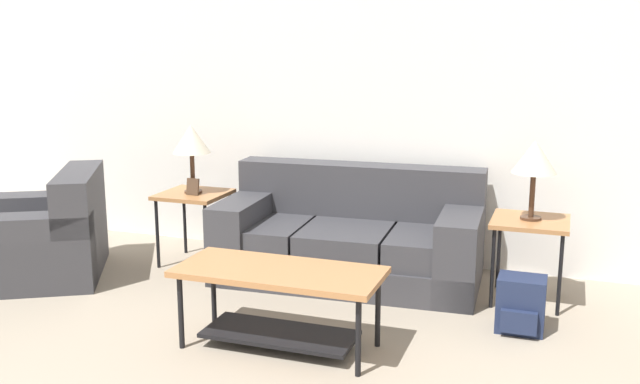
{
  "coord_description": "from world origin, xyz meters",
  "views": [
    {
      "loc": [
        1.45,
        -0.79,
        1.77
      ],
      "look_at": [
        -0.04,
        3.44,
        0.8
      ],
      "focal_mm": 40.0,
      "sensor_mm": 36.0,
      "label": 1
    }
  ],
  "objects": [
    {
      "name": "table_lamp_left",
      "position": [
        -1.32,
        4.06,
        0.99
      ],
      "size": [
        0.3,
        0.3,
        0.54
      ],
      "color": "#472D1E",
      "rests_on": "side_table_left"
    },
    {
      "name": "couch",
      "position": [
        -0.04,
        4.12,
        0.29
      ],
      "size": [
        1.96,
        1.02,
        0.82
      ],
      "color": "#38383D",
      "rests_on": "ground_plane"
    },
    {
      "name": "backpack",
      "position": [
        1.24,
        3.51,
        0.17
      ],
      "size": [
        0.29,
        0.3,
        0.34
      ],
      "color": "#1E2847",
      "rests_on": "ground_plane"
    },
    {
      "name": "armchair",
      "position": [
        -2.23,
        3.4,
        0.29
      ],
      "size": [
        1.26,
        1.3,
        0.8
      ],
      "color": "#38383D",
      "rests_on": "ground_plane"
    },
    {
      "name": "coffee_table",
      "position": [
        -0.07,
        2.8,
        0.35
      ],
      "size": [
        1.19,
        0.52,
        0.48
      ],
      "color": "#A87042",
      "rests_on": "ground_plane"
    },
    {
      "name": "side_table_left",
      "position": [
        -1.32,
        4.06,
        0.52
      ],
      "size": [
        0.51,
        0.5,
        0.58
      ],
      "color": "#A87042",
      "rests_on": "ground_plane"
    },
    {
      "name": "picture_frame",
      "position": [
        -1.28,
        3.98,
        0.64
      ],
      "size": [
        0.1,
        0.04,
        0.13
      ],
      "color": "#4C3828",
      "rests_on": "side_table_left"
    },
    {
      "name": "side_table_right",
      "position": [
        1.24,
        4.06,
        0.52
      ],
      "size": [
        0.51,
        0.5,
        0.58
      ],
      "color": "#A87042",
      "rests_on": "ground_plane"
    },
    {
      "name": "table_lamp_right",
      "position": [
        1.24,
        4.06,
        0.99
      ],
      "size": [
        0.3,
        0.3,
        0.54
      ],
      "color": "#472D1E",
      "rests_on": "side_table_right"
    },
    {
      "name": "wall_back",
      "position": [
        0.0,
        4.69,
        1.3
      ],
      "size": [
        8.95,
        0.06,
        2.6
      ],
      "color": "white",
      "rests_on": "ground_plane"
    }
  ]
}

